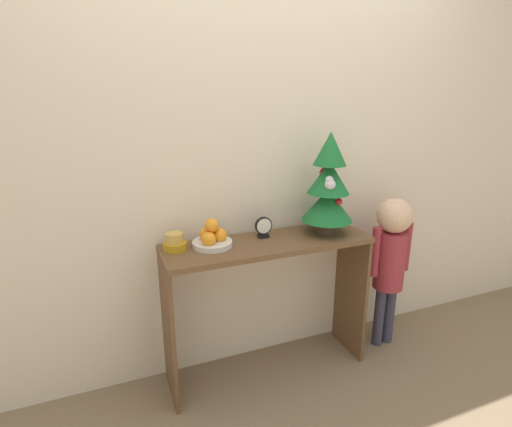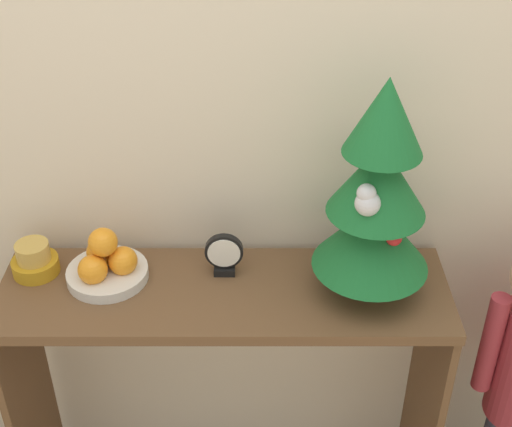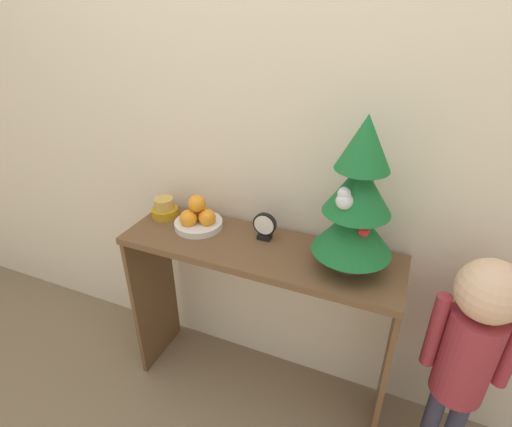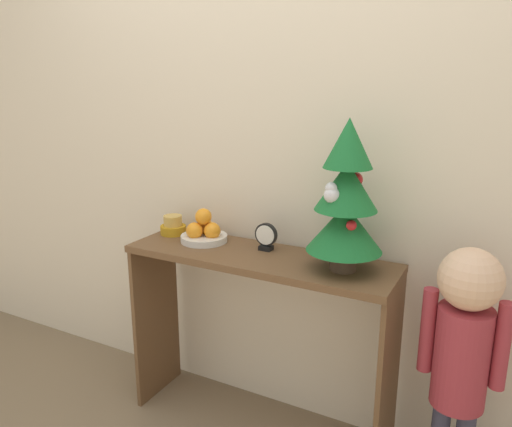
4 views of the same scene
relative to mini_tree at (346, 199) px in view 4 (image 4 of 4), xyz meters
The scene contains 7 objects.
back_wall 0.45m from the mini_tree, 149.01° to the left, with size 7.00×0.05×2.50m, color beige.
console_table 0.60m from the mini_tree, behind, with size 1.14×0.35×0.81m.
mini_tree is the anchor object (origin of this frame).
fruit_bowl 0.70m from the mini_tree, behind, with size 0.21×0.21×0.15m.
singing_bowl 0.89m from the mini_tree, behind, with size 0.12×0.12×0.09m.
desk_clock 0.43m from the mini_tree, 169.76° to the left, with size 0.10×0.04×0.12m.
child_figure 0.63m from the mini_tree, ahead, with size 0.29×0.21×0.98m.
Camera 4 is at (0.90, -1.55, 1.51)m, focal length 35.00 mm.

